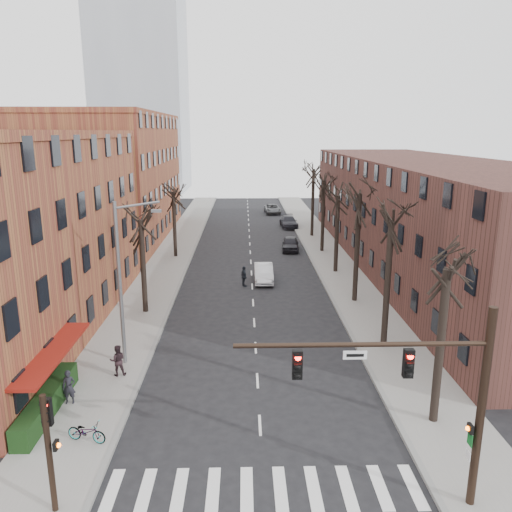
{
  "coord_description": "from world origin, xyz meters",
  "views": [
    {
      "loc": [
        -0.64,
        -15.25,
        12.43
      ],
      "look_at": [
        0.18,
        18.39,
        4.0
      ],
      "focal_mm": 35.0,
      "sensor_mm": 36.0,
      "label": 1
    }
  ],
  "objects": [
    {
      "name": "ground",
      "position": [
        0.0,
        0.0,
        0.0
      ],
      "size": [
        160.0,
        160.0,
        0.0
      ],
      "primitive_type": "plane",
      "color": "black",
      "rests_on": "ground"
    },
    {
      "name": "office_tower",
      "position": [
        -22.0,
        95.0,
        30.0
      ],
      "size": [
        18.0,
        18.0,
        60.0
      ],
      "primitive_type": "cube",
      "color": "#B2B7BF",
      "rests_on": "ground"
    },
    {
      "name": "tree_right_e",
      "position": [
        7.6,
        36.0,
        0.0
      ],
      "size": [
        5.2,
        5.2,
        10.8
      ],
      "primitive_type": null,
      "color": "black",
      "rests_on": "ground"
    },
    {
      "name": "tree_left_b",
      "position": [
        -7.6,
        34.0,
        0.0
      ],
      "size": [
        5.2,
        5.2,
        9.5
      ],
      "primitive_type": null,
      "color": "black",
      "rests_on": "ground"
    },
    {
      "name": "building_right",
      "position": [
        16.0,
        30.0,
        5.0
      ],
      "size": [
        12.0,
        50.0,
        10.0
      ],
      "primitive_type": "cube",
      "color": "#4C2923",
      "rests_on": "ground"
    },
    {
      "name": "signal_pole_left",
      "position": [
        -6.99,
        -0.95,
        2.61
      ],
      "size": [
        0.47,
        0.44,
        4.4
      ],
      "color": "black",
      "rests_on": "ground"
    },
    {
      "name": "tree_left_a",
      "position": [
        -7.6,
        18.0,
        0.0
      ],
      "size": [
        5.2,
        5.2,
        9.5
      ],
      "primitive_type": null,
      "color": "black",
      "rests_on": "ground"
    },
    {
      "name": "pedestrian_b",
      "position": [
        -7.2,
        8.51,
        0.98
      ],
      "size": [
        0.92,
        0.79,
        1.65
      ],
      "primitive_type": "imported",
      "rotation": [
        0.0,
        0.0,
        3.37
      ],
      "color": "black",
      "rests_on": "sidewalk_left"
    },
    {
      "name": "signal_mast_arm",
      "position": [
        5.45,
        -1.0,
        4.4
      ],
      "size": [
        8.14,
        0.3,
        7.2
      ],
      "color": "black",
      "rests_on": "ground"
    },
    {
      "name": "silver_sedan",
      "position": [
        1.0,
        25.52,
        0.73
      ],
      "size": [
        1.55,
        4.44,
        1.46
      ],
      "primitive_type": "imported",
      "rotation": [
        0.0,
        0.0,
        -0.0
      ],
      "color": "silver",
      "rests_on": "ground"
    },
    {
      "name": "tree_right_d",
      "position": [
        7.6,
        28.0,
        0.0
      ],
      "size": [
        5.2,
        5.2,
        10.0
      ],
      "primitive_type": null,
      "color": "black",
      "rests_on": "ground"
    },
    {
      "name": "parked_car_near",
      "position": [
        4.32,
        36.79,
        0.73
      ],
      "size": [
        2.07,
        4.42,
        1.46
      ],
      "primitive_type": "imported",
      "rotation": [
        0.0,
        0.0,
        -0.08
      ],
      "color": "black",
      "rests_on": "ground"
    },
    {
      "name": "sidewalk_right",
      "position": [
        8.0,
        35.0,
        0.07
      ],
      "size": [
        4.0,
        90.0,
        0.15
      ],
      "primitive_type": "cube",
      "color": "gray",
      "rests_on": "ground"
    },
    {
      "name": "pedestrian_crossing",
      "position": [
        -0.67,
        24.05,
        0.85
      ],
      "size": [
        0.76,
        1.08,
        1.71
      ],
      "primitive_type": "imported",
      "rotation": [
        0.0,
        0.0,
        1.95
      ],
      "color": "black",
      "rests_on": "ground"
    },
    {
      "name": "parked_car_far",
      "position": [
        3.8,
        61.66,
        0.7
      ],
      "size": [
        2.57,
        5.13,
        1.4
      ],
      "primitive_type": "imported",
      "rotation": [
        0.0,
        0.0,
        0.05
      ],
      "color": "#53565A",
      "rests_on": "ground"
    },
    {
      "name": "pedestrian_a",
      "position": [
        -8.78,
        5.8,
        0.96
      ],
      "size": [
        0.63,
        0.45,
        1.62
      ],
      "primitive_type": "imported",
      "rotation": [
        0.0,
        0.0,
        0.12
      ],
      "color": "black",
      "rests_on": "sidewalk_left"
    },
    {
      "name": "tree_right_c",
      "position": [
        7.6,
        20.0,
        0.0
      ],
      "size": [
        5.2,
        5.2,
        11.6
      ],
      "primitive_type": null,
      "color": "black",
      "rests_on": "ground"
    },
    {
      "name": "parked_car_mid",
      "position": [
        5.3,
        50.12,
        0.74
      ],
      "size": [
        2.29,
        5.16,
        1.47
      ],
      "primitive_type": "imported",
      "rotation": [
        0.0,
        0.0,
        0.05
      ],
      "color": "black",
      "rests_on": "ground"
    },
    {
      "name": "building_left_far",
      "position": [
        -16.0,
        44.0,
        7.0
      ],
      "size": [
        12.0,
        28.0,
        14.0
      ],
      "primitive_type": "cube",
      "color": "brown",
      "rests_on": "ground"
    },
    {
      "name": "sidewalk_left",
      "position": [
        -8.0,
        35.0,
        0.07
      ],
      "size": [
        4.0,
        90.0,
        0.15
      ],
      "primitive_type": "cube",
      "color": "gray",
      "rests_on": "ground"
    },
    {
      "name": "tree_right_a",
      "position": [
        7.6,
        4.0,
        0.0
      ],
      "size": [
        5.2,
        5.2,
        10.0
      ],
      "primitive_type": null,
      "color": "black",
      "rests_on": "ground"
    },
    {
      "name": "tree_right_b",
      "position": [
        7.6,
        12.0,
        0.0
      ],
      "size": [
        5.2,
        5.2,
        10.8
      ],
      "primitive_type": null,
      "color": "black",
      "rests_on": "ground"
    },
    {
      "name": "tree_right_f",
      "position": [
        7.6,
        44.0,
        0.0
      ],
      "size": [
        5.2,
        5.2,
        11.6
      ],
      "primitive_type": null,
      "color": "black",
      "rests_on": "ground"
    },
    {
      "name": "hedge",
      "position": [
        -9.5,
        5.0,
        0.65
      ],
      "size": [
        0.8,
        6.0,
        1.0
      ],
      "primitive_type": "cube",
      "color": "#1A3512",
      "rests_on": "sidewalk_left"
    },
    {
      "name": "awning_left",
      "position": [
        -9.4,
        6.0,
        0.0
      ],
      "size": [
        1.2,
        7.0,
        0.15
      ],
      "primitive_type": "cube",
      "color": "maroon",
      "rests_on": "ground"
    },
    {
      "name": "streetlight",
      "position": [
        -7.03,
        10.0,
        5.01
      ],
      "size": [
        2.45,
        0.22,
        9.03
      ],
      "color": "slate",
      "rests_on": "ground"
    },
    {
      "name": "bicycle",
      "position": [
        -7.08,
        2.79,
        0.6
      ],
      "size": [
        1.8,
        1.03,
        0.89
      ],
      "primitive_type": "imported",
      "rotation": [
        0.0,
        0.0,
        1.3
      ],
      "color": "gray",
      "rests_on": "sidewalk_left"
    }
  ]
}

